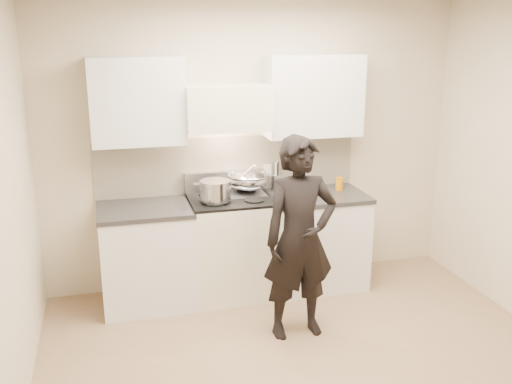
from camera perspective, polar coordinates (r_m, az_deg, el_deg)
The scene contains 11 objects.
ground_plane at distance 4.42m, azimuth 5.82°, elevation -17.37°, with size 4.00×4.00×0.00m, color #8A6E50.
room_shell at distance 4.11m, azimuth 3.87°, elevation 4.34°, with size 4.04×3.54×2.70m.
stove at distance 5.34m, azimuth -2.46°, elevation -5.41°, with size 0.76×0.65×0.96m.
counter_right at distance 5.57m, azimuth 5.93°, elevation -4.72°, with size 0.92×0.67×0.92m.
counter_left at distance 5.25m, azimuth -10.85°, elevation -6.26°, with size 0.82×0.67×0.92m.
wok at distance 5.34m, azimuth -0.78°, elevation 1.23°, with size 0.39×0.48×0.31m.
stock_pot at distance 5.04m, azimuth -4.08°, elevation 0.15°, with size 0.39×0.30×0.18m.
utensil_crock at distance 5.53m, azimuth 2.05°, elevation 1.12°, with size 0.10×0.10×0.28m.
spice_jar at distance 5.52m, azimuth 3.48°, elevation 0.69°, with size 0.04×0.04×0.10m.
oil_glass at distance 5.57m, azimuth 8.33°, elevation 0.84°, with size 0.07×0.07×0.13m.
person at distance 4.54m, azimuth 4.41°, elevation -4.66°, with size 0.60×0.40×1.65m, color black.
Camera 1 is at (-1.36, -3.44, 2.43)m, focal length 40.00 mm.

